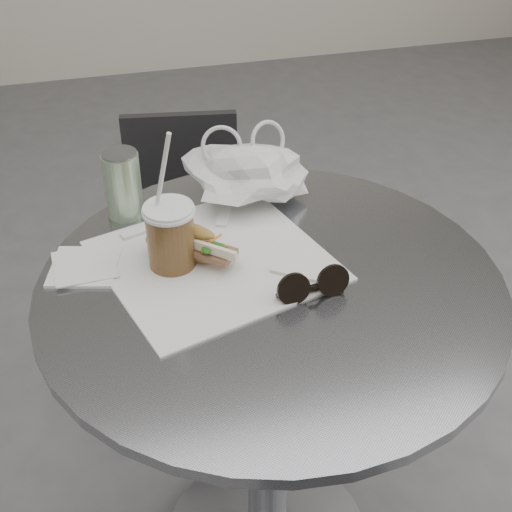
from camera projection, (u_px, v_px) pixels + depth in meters
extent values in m
cylinder|color=slate|center=(268.00, 432.00, 1.37)|extent=(0.08, 0.08, 0.71)
cylinder|color=slate|center=(271.00, 287.00, 1.16)|extent=(0.76, 0.76, 0.02)
cylinder|color=#2E2E30|center=(194.00, 362.00, 2.03)|extent=(0.33, 0.33, 0.02)
cylinder|color=#2E2E30|center=(190.00, 307.00, 1.90)|extent=(0.06, 0.06, 0.43)
cylinder|color=#2E2E30|center=(186.00, 240.00, 1.78)|extent=(0.37, 0.37, 0.02)
cube|color=#2E2E30|center=(181.00, 159.00, 1.84)|extent=(0.29, 0.07, 0.25)
cube|color=white|center=(214.00, 260.00, 1.19)|extent=(0.43, 0.42, 0.00)
ellipsoid|color=#AD8B41|center=(192.00, 253.00, 1.19)|extent=(0.18, 0.17, 0.02)
cube|color=brown|center=(192.00, 246.00, 1.18)|extent=(0.14, 0.14, 0.01)
ellipsoid|color=#AD8B41|center=(190.00, 232.00, 1.17)|extent=(0.19, 0.18, 0.03)
cylinder|color=brown|center=(171.00, 240.00, 1.16)|extent=(0.08, 0.08, 0.10)
cylinder|color=white|center=(168.00, 210.00, 1.12)|extent=(0.09, 0.09, 0.01)
cylinder|color=white|center=(160.00, 187.00, 1.10)|extent=(0.05, 0.04, 0.20)
cylinder|color=black|center=(294.00, 290.00, 1.09)|extent=(0.05, 0.02, 0.05)
cylinder|color=black|center=(333.00, 281.00, 1.11)|extent=(0.05, 0.02, 0.05)
cube|color=black|center=(313.00, 288.00, 1.11)|extent=(0.02, 0.01, 0.01)
cube|color=white|center=(85.00, 267.00, 1.18)|extent=(0.13, 0.13, 0.01)
cube|color=white|center=(84.00, 265.00, 1.18)|extent=(0.11, 0.11, 0.00)
cylinder|color=#629557|center=(123.00, 185.00, 1.28)|extent=(0.07, 0.07, 0.12)
cylinder|color=slate|center=(119.00, 154.00, 1.24)|extent=(0.06, 0.06, 0.00)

